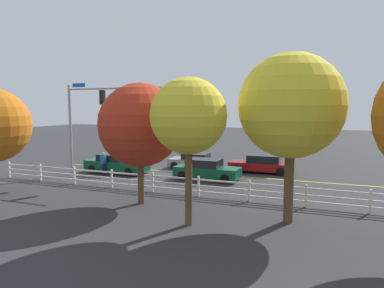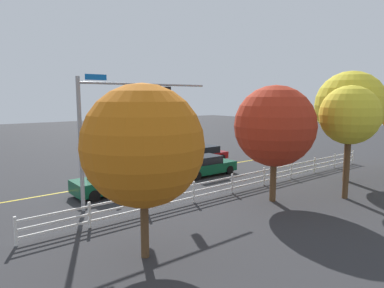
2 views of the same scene
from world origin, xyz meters
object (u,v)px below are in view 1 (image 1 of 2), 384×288
object	(u,v)px
car_1	(262,164)
car_2	(116,164)
tree_2	(291,106)
car_3	(194,161)
pedestrian	(103,163)
car_0	(206,170)
tree_4	(189,116)
tree_1	(140,125)

from	to	relation	value
car_1	car_2	distance (m)	11.15
car_2	tree_2	bearing A→B (deg)	-27.23
car_3	pedestrian	world-z (taller)	pedestrian
car_0	tree_2	world-z (taller)	tree_2
pedestrian	tree_4	size ratio (longest dim) A/B	0.27
car_3	car_2	bearing A→B (deg)	35.39
car_3	pedestrian	distance (m)	7.22
pedestrian	tree_2	bearing A→B (deg)	167.43
car_0	car_1	size ratio (longest dim) A/B	0.95
car_3	car_1	bearing A→B (deg)	-177.59
car_1	tree_2	distance (m)	12.44
tree_1	car_2	bearing A→B (deg)	-48.20
tree_1	tree_2	distance (m)	7.52
pedestrian	tree_1	distance (m)	9.14
car_1	tree_4	xyz separation A→B (m)	(0.70, 13.16, 3.94)
car_3	tree_2	distance (m)	14.48
car_2	tree_1	size ratio (longest dim) A/B	0.77
car_2	tree_4	xyz separation A→B (m)	(-9.64, 9.00, 3.91)
car_3	tree_2	xyz separation A→B (m)	(-8.58, 10.81, 4.40)
tree_2	tree_4	xyz separation A→B (m)	(3.89, 1.95, -0.43)
tree_1	pedestrian	bearing A→B (deg)	-41.36
car_1	tree_1	size ratio (longest dim) A/B	0.76
tree_1	tree_4	distance (m)	4.23
car_3	tree_1	distance (m)	11.16
car_2	car_3	xyz separation A→B (m)	(-4.94, -3.76, -0.06)
car_0	tree_4	xyz separation A→B (m)	(-2.38, 9.13, 3.91)
pedestrian	tree_2	xyz separation A→B (m)	(-13.89, 5.93, 4.11)
car_1	tree_2	world-z (taller)	tree_2
tree_1	car_3	bearing A→B (deg)	-83.89
car_1	tree_2	bearing A→B (deg)	105.24
pedestrian	tree_4	bearing A→B (deg)	152.32
tree_2	tree_4	bearing A→B (deg)	26.67
pedestrian	car_3	bearing A→B (deg)	-126.91
car_1	tree_1	distance (m)	12.24
tree_4	tree_2	bearing A→B (deg)	-153.33
car_0	car_3	bearing A→B (deg)	123.31
car_1	tree_4	bearing A→B (deg)	86.33
pedestrian	tree_1	world-z (taller)	tree_1
car_1	car_2	size ratio (longest dim) A/B	1.00
tree_4	tree_1	bearing A→B (deg)	-31.72
pedestrian	car_1	bearing A→B (deg)	-143.22
car_0	tree_1	size ratio (longest dim) A/B	0.72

